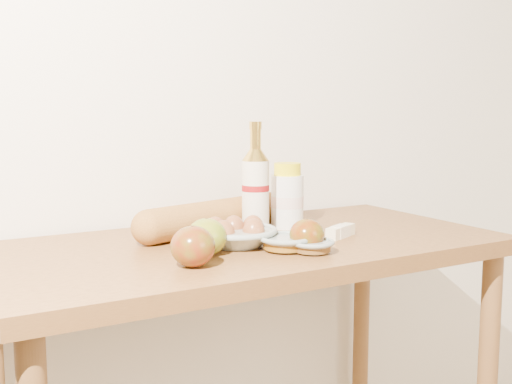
% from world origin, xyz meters
% --- Properties ---
extents(back_wall, '(3.50, 0.02, 2.60)m').
position_xyz_m(back_wall, '(0.00, 1.51, 1.30)').
color(back_wall, white).
rests_on(back_wall, ground).
extents(table, '(1.20, 0.60, 0.90)m').
position_xyz_m(table, '(0.00, 1.18, 0.78)').
color(table, brown).
rests_on(table, ground).
extents(bourbon_bottle, '(0.08, 0.08, 0.28)m').
position_xyz_m(bourbon_bottle, '(0.05, 1.25, 1.01)').
color(bourbon_bottle, beige).
rests_on(bourbon_bottle, table).
extents(cream_bottle, '(0.10, 0.10, 0.17)m').
position_xyz_m(cream_bottle, '(0.17, 1.28, 0.98)').
color(cream_bottle, white).
rests_on(cream_bottle, table).
extents(egg_bowl, '(0.23, 0.23, 0.07)m').
position_xyz_m(egg_bowl, '(-0.05, 1.15, 0.93)').
color(egg_bowl, '#909D98').
rests_on(egg_bowl, table).
extents(baguette, '(0.50, 0.21, 0.08)m').
position_xyz_m(baguette, '(-0.02, 1.31, 0.94)').
color(baguette, '#B37936').
rests_on(baguette, table).
extents(apple_yellowgreen, '(0.10, 0.10, 0.08)m').
position_xyz_m(apple_yellowgreen, '(-0.15, 1.10, 0.94)').
color(apple_yellowgreen, olive).
rests_on(apple_yellowgreen, table).
extents(apple_redgreen_front, '(0.11, 0.11, 0.08)m').
position_xyz_m(apple_redgreen_front, '(-0.22, 1.02, 0.94)').
color(apple_redgreen_front, maroon).
rests_on(apple_redgreen_front, table).
extents(apple_redgreen_right, '(0.10, 0.10, 0.07)m').
position_xyz_m(apple_redgreen_right, '(0.06, 1.03, 0.94)').
color(apple_redgreen_right, '#8D0907').
rests_on(apple_redgreen_right, table).
extents(sugar_bowl, '(0.12, 0.12, 0.03)m').
position_xyz_m(sugar_bowl, '(0.06, 1.00, 0.91)').
color(sugar_bowl, gray).
rests_on(sugar_bowl, table).
extents(syrup_bowl, '(0.15, 0.15, 0.03)m').
position_xyz_m(syrup_bowl, '(0.02, 1.05, 0.92)').
color(syrup_bowl, gray).
rests_on(syrup_bowl, table).
extents(butter_stick, '(0.10, 0.07, 0.03)m').
position_xyz_m(butter_stick, '(0.21, 1.11, 0.91)').
color(butter_stick, '#F5E9BD').
rests_on(butter_stick, table).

